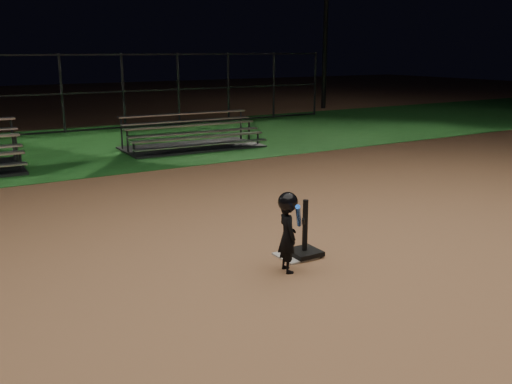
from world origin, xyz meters
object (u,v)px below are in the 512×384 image
at_px(home_plate, 295,256).
at_px(bleacher_right, 192,141).
at_px(batting_tee, 305,245).
at_px(child_batter, 288,230).

xyz_separation_m(home_plate, bleacher_right, (2.31, 8.22, 0.18)).
distance_m(batting_tee, bleacher_right, 8.56).
relative_size(home_plate, bleacher_right, 0.12).
height_order(home_plate, batting_tee, batting_tee).
height_order(home_plate, child_batter, child_batter).
bearing_deg(home_plate, batting_tee, -24.80).
height_order(batting_tee, bleacher_right, bleacher_right).
bearing_deg(bleacher_right, home_plate, -103.73).
distance_m(home_plate, bleacher_right, 8.54).
bearing_deg(home_plate, child_batter, -136.27).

